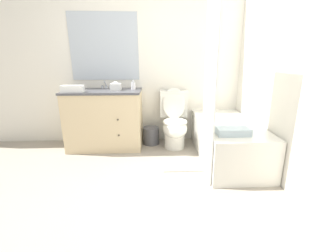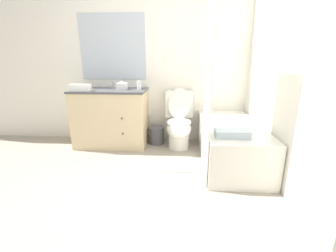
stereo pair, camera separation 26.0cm
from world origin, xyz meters
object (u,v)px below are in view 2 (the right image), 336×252
at_px(toilet, 179,122).
at_px(tissue_box, 122,86).
at_px(bath_mat, 182,166).
at_px(vanity_cabinet, 112,117).
at_px(sink_faucet, 114,85).
at_px(bath_towel_folded, 232,133).
at_px(wastebasket, 156,135).
at_px(bathtub, 230,142).
at_px(soap_dispenser, 139,85).
at_px(hand_towel_folded, 80,88).

xyz_separation_m(toilet, tissue_box, (-0.82, 0.03, 0.51)).
xyz_separation_m(toilet, bath_mat, (0.04, -0.66, -0.37)).
relative_size(vanity_cabinet, sink_faucet, 7.36).
xyz_separation_m(sink_faucet, bath_towel_folded, (1.55, -1.17, -0.35)).
distance_m(vanity_cabinet, tissue_box, 0.49).
bearing_deg(wastebasket, vanity_cabinet, -173.46).
distance_m(bathtub, tissue_box, 1.66).
bearing_deg(bath_mat, bathtub, 21.13).
bearing_deg(bath_mat, vanity_cabinet, 146.16).
distance_m(vanity_cabinet, bath_towel_folded, 1.82).
height_order(soap_dispenser, hand_towel_folded, soap_dispenser).
xyz_separation_m(toilet, hand_towel_folded, (-1.34, -0.15, 0.50)).
height_order(wastebasket, soap_dispenser, soap_dispenser).
height_order(hand_towel_folded, bath_towel_folded, hand_towel_folded).
bearing_deg(bath_towel_folded, bathtub, 78.73).
height_order(sink_faucet, bath_mat, sink_faucet).
bearing_deg(bathtub, toilet, 146.68).
bearing_deg(hand_towel_folded, toilet, 6.24).
relative_size(vanity_cabinet, bathtub, 0.70).
bearing_deg(sink_faucet, bathtub, -22.04).
relative_size(hand_towel_folded, bath_towel_folded, 0.80).
distance_m(vanity_cabinet, wastebasket, 0.72).
bearing_deg(tissue_box, bath_towel_folded, -35.15).
bearing_deg(bath_mat, tissue_box, 141.11).
relative_size(wastebasket, tissue_box, 1.82).
height_order(wastebasket, bath_towel_folded, bath_towel_folded).
relative_size(vanity_cabinet, tissue_box, 7.35).
bearing_deg(vanity_cabinet, toilet, -2.22).
xyz_separation_m(vanity_cabinet, wastebasket, (0.65, 0.07, -0.30)).
bearing_deg(hand_towel_folded, soap_dispenser, 15.18).
distance_m(sink_faucet, tissue_box, 0.27).
xyz_separation_m(toilet, soap_dispenser, (-0.58, 0.06, 0.52)).
xyz_separation_m(vanity_cabinet, bath_mat, (1.04, -0.70, -0.42)).
xyz_separation_m(bathtub, soap_dispenser, (-1.23, 0.49, 0.65)).
bearing_deg(soap_dispenser, tissue_box, -173.83).
xyz_separation_m(soap_dispenser, bath_towel_folded, (1.13, -0.99, -0.37)).
bearing_deg(tissue_box, bathtub, -17.48).
distance_m(sink_faucet, bath_towel_folded, 1.97).
relative_size(bathtub, soap_dispenser, 11.37).
distance_m(vanity_cabinet, bath_mat, 1.32).
xyz_separation_m(vanity_cabinet, bath_towel_folded, (1.55, -0.97, 0.09)).
relative_size(bathtub, bath_towel_folded, 4.39).
relative_size(hand_towel_folded, bath_mat, 0.60).
relative_size(bathtub, bath_mat, 3.29).
bearing_deg(bathtub, bath_towel_folded, -101.27).
bearing_deg(tissue_box, vanity_cabinet, 178.84).
height_order(wastebasket, tissue_box, tissue_box).
relative_size(sink_faucet, bath_towel_folded, 0.42).
height_order(bathtub, soap_dispenser, soap_dispenser).
relative_size(vanity_cabinet, bath_mat, 2.29).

